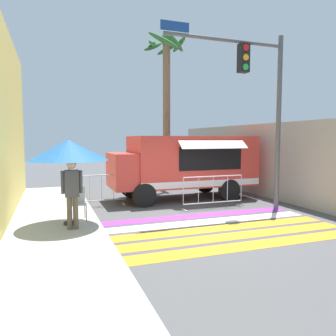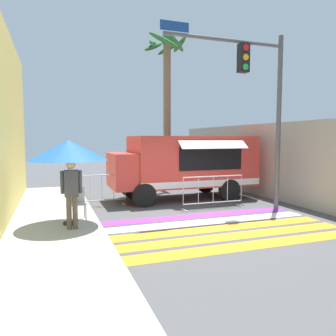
{
  "view_description": "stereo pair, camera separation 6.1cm",
  "coord_description": "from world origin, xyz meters",
  "px_view_note": "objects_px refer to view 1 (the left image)",
  "views": [
    {
      "loc": [
        -4.33,
        -8.46,
        2.42
      ],
      "look_at": [
        -0.38,
        2.46,
        1.4
      ],
      "focal_mm": 35.0,
      "sensor_mm": 36.0,
      "label": 1
    },
    {
      "loc": [
        -4.27,
        -8.48,
        2.42
      ],
      "look_at": [
        -0.38,
        2.46,
        1.4
      ],
      "focal_mm": 35.0,
      "sensor_mm": 36.0,
      "label": 2
    }
  ],
  "objects_px": {
    "traffic_signal_pole": "(258,90)",
    "barricade_front": "(213,192)",
    "food_truck": "(181,163)",
    "folding_chair": "(78,200)",
    "barricade_side": "(102,191)",
    "palm_tree": "(166,86)",
    "vendor_person": "(72,189)",
    "patio_umbrella": "(69,150)"
  },
  "relations": [
    {
      "from": "folding_chair",
      "to": "palm_tree",
      "type": "distance_m",
      "value": 9.01
    },
    {
      "from": "patio_umbrella",
      "to": "barricade_side",
      "type": "distance_m",
      "value": 3.43
    },
    {
      "from": "folding_chair",
      "to": "palm_tree",
      "type": "height_order",
      "value": "palm_tree"
    },
    {
      "from": "barricade_front",
      "to": "folding_chair",
      "type": "bearing_deg",
      "value": -172.89
    },
    {
      "from": "folding_chair",
      "to": "barricade_side",
      "type": "distance_m",
      "value": 2.51
    },
    {
      "from": "vendor_person",
      "to": "traffic_signal_pole",
      "type": "bearing_deg",
      "value": 2.76
    },
    {
      "from": "barricade_front",
      "to": "barricade_side",
      "type": "relative_size",
      "value": 1.32
    },
    {
      "from": "vendor_person",
      "to": "barricade_side",
      "type": "distance_m",
      "value": 3.58
    },
    {
      "from": "barricade_side",
      "to": "folding_chair",
      "type": "bearing_deg",
      "value": -113.99
    },
    {
      "from": "palm_tree",
      "to": "barricade_side",
      "type": "bearing_deg",
      "value": -134.79
    },
    {
      "from": "traffic_signal_pole",
      "to": "vendor_person",
      "type": "xyz_separation_m",
      "value": [
        -6.02,
        -0.77,
        -2.88
      ]
    },
    {
      "from": "barricade_front",
      "to": "vendor_person",
      "type": "bearing_deg",
      "value": -161.79
    },
    {
      "from": "folding_chair",
      "to": "vendor_person",
      "type": "bearing_deg",
      "value": -94.63
    },
    {
      "from": "folding_chair",
      "to": "barricade_front",
      "type": "xyz_separation_m",
      "value": [
        4.64,
        0.58,
        -0.1
      ]
    },
    {
      "from": "palm_tree",
      "to": "barricade_front",
      "type": "bearing_deg",
      "value": -92.34
    },
    {
      "from": "traffic_signal_pole",
      "to": "vendor_person",
      "type": "height_order",
      "value": "traffic_signal_pole"
    },
    {
      "from": "traffic_signal_pole",
      "to": "folding_chair",
      "type": "xyz_separation_m",
      "value": [
        -5.81,
        0.25,
        -3.35
      ]
    },
    {
      "from": "palm_tree",
      "to": "folding_chair",
      "type": "bearing_deg",
      "value": -128.27
    },
    {
      "from": "food_truck",
      "to": "vendor_person",
      "type": "xyz_separation_m",
      "value": [
        -4.49,
        -3.68,
        -0.32
      ]
    },
    {
      "from": "food_truck",
      "to": "palm_tree",
      "type": "relative_size",
      "value": 0.76
    },
    {
      "from": "patio_umbrella",
      "to": "palm_tree",
      "type": "relative_size",
      "value": 0.3
    },
    {
      "from": "barricade_side",
      "to": "palm_tree",
      "type": "relative_size",
      "value": 0.23
    },
    {
      "from": "patio_umbrella",
      "to": "vendor_person",
      "type": "xyz_separation_m",
      "value": [
        0.03,
        -0.53,
        -0.97
      ]
    },
    {
      "from": "patio_umbrella",
      "to": "barricade_side",
      "type": "xyz_separation_m",
      "value": [
        1.26,
        2.77,
        -1.57
      ]
    },
    {
      "from": "food_truck",
      "to": "traffic_signal_pole",
      "type": "bearing_deg",
      "value": -62.35
    },
    {
      "from": "traffic_signal_pole",
      "to": "barricade_front",
      "type": "height_order",
      "value": "traffic_signal_pole"
    },
    {
      "from": "barricade_front",
      "to": "traffic_signal_pole",
      "type": "bearing_deg",
      "value": -35.18
    },
    {
      "from": "folding_chair",
      "to": "barricade_side",
      "type": "relative_size",
      "value": 0.52
    },
    {
      "from": "food_truck",
      "to": "folding_chair",
      "type": "xyz_separation_m",
      "value": [
        -4.29,
        -2.67,
        -0.79
      ]
    },
    {
      "from": "folding_chair",
      "to": "traffic_signal_pole",
      "type": "bearing_deg",
      "value": 4.28
    },
    {
      "from": "vendor_person",
      "to": "palm_tree",
      "type": "bearing_deg",
      "value": 50.29
    },
    {
      "from": "food_truck",
      "to": "vendor_person",
      "type": "distance_m",
      "value": 5.81
    },
    {
      "from": "barricade_front",
      "to": "barricade_side",
      "type": "xyz_separation_m",
      "value": [
        -3.62,
        1.71,
        -0.02
      ]
    },
    {
      "from": "patio_umbrella",
      "to": "barricade_front",
      "type": "bearing_deg",
      "value": 12.27
    },
    {
      "from": "food_truck",
      "to": "palm_tree",
      "type": "height_order",
      "value": "palm_tree"
    },
    {
      "from": "food_truck",
      "to": "palm_tree",
      "type": "distance_m",
      "value": 5.07
    },
    {
      "from": "patio_umbrella",
      "to": "palm_tree",
      "type": "height_order",
      "value": "palm_tree"
    },
    {
      "from": "food_truck",
      "to": "barricade_front",
      "type": "bearing_deg",
      "value": -80.4
    },
    {
      "from": "traffic_signal_pole",
      "to": "vendor_person",
      "type": "distance_m",
      "value": 6.71
    },
    {
      "from": "traffic_signal_pole",
      "to": "palm_tree",
      "type": "height_order",
      "value": "palm_tree"
    },
    {
      "from": "food_truck",
      "to": "folding_chair",
      "type": "distance_m",
      "value": 5.11
    },
    {
      "from": "folding_chair",
      "to": "barricade_front",
      "type": "height_order",
      "value": "barricade_front"
    }
  ]
}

